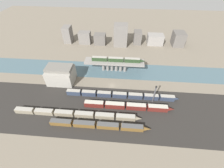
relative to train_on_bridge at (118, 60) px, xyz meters
The scene contains 18 objects.
ground_plane 22.57m from the train_on_bridge, 98.09° to the right, with size 400.00×400.00×0.00m, color #756B5B.
railbed_yard 44.93m from the train_on_bridge, 93.64° to the right, with size 280.00×42.00×0.01m, color #282623.
river_water 11.45m from the train_on_bridge, behind, with size 320.00×21.97×0.01m, color #47606B.
bridge 4.82m from the train_on_bridge, behind, with size 48.85×9.77×9.38m.
train_on_bridge is the anchor object (origin of this frame).
train_yard_near 56.94m from the train_on_bridge, 97.71° to the right, with size 59.18×3.09×3.43m.
train_yard_mid 54.71m from the train_on_bridge, 114.73° to the right, with size 79.91×3.04×3.44m.
train_yard_far 42.31m from the train_on_bridge, 77.31° to the right, with size 58.37×3.18×4.13m.
train_yard_outer 32.45m from the train_on_bridge, 81.78° to the right, with size 78.51×2.87×4.03m.
warehouse_building 46.03m from the train_on_bridge, 157.97° to the right, with size 19.51×15.27×13.85m.
signal_tower 42.41m from the train_on_bridge, 52.00° to the right, with size 1.00×0.88×14.55m.
city_block_far_left 75.34m from the train_on_bridge, 139.20° to the left, with size 8.17×11.47×17.19m, color slate.
city_block_left 61.11m from the train_on_bridge, 128.68° to the left, with size 12.33×8.34×12.67m, color slate.
city_block_center 52.36m from the train_on_bridge, 114.43° to the left, with size 12.06×10.18×10.84m, color #605B56.
city_block_right 45.75m from the train_on_bridge, 89.19° to the left, with size 13.80×11.04×22.71m, color slate.
city_block_far_right 55.93m from the train_on_bridge, 70.32° to the left, with size 8.01×12.35×13.24m, color #605B56.
city_block_tall 64.35m from the train_on_bridge, 53.88° to the left, with size 16.55×11.17×10.62m, color gray.
city_block_low 80.41m from the train_on_bridge, 39.88° to the left, with size 11.55×14.17×14.08m, color #605B56.
Camera 1 is at (6.76, -83.75, 78.00)m, focal length 24.00 mm.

